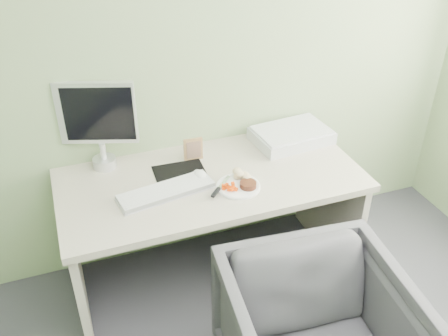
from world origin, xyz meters
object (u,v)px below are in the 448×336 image
object	(u,v)px
desk	(212,205)
scanner	(291,136)
monitor	(98,120)
plate	(238,186)

from	to	relation	value
desk	scanner	xyz separation A→B (m)	(0.57, 0.20, 0.22)
desk	scanner	world-z (taller)	scanner
desk	monitor	bearing A→B (deg)	148.54
plate	monitor	bearing A→B (deg)	143.69
scanner	monitor	size ratio (longest dim) A/B	0.91
scanner	monitor	xyz separation A→B (m)	(-1.08, 0.11, 0.24)
desk	scanner	bearing A→B (deg)	19.49
scanner	monitor	distance (m)	1.11
monitor	desk	bearing A→B (deg)	-12.91
plate	scanner	xyz separation A→B (m)	(0.47, 0.34, 0.03)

